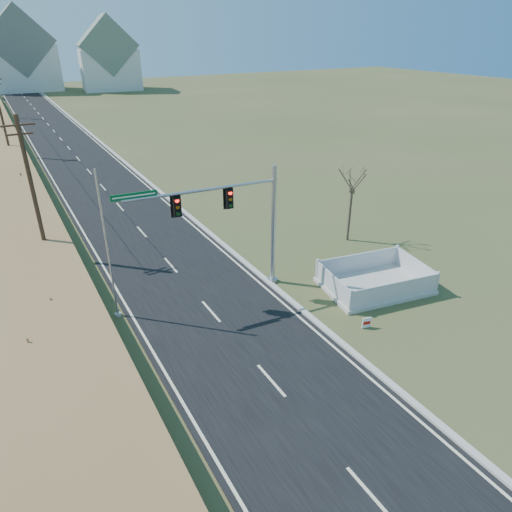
{
  "coord_description": "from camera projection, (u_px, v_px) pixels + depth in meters",
  "views": [
    {
      "loc": [
        -7.89,
        -14.5,
        13.26
      ],
      "look_at": [
        1.93,
        2.65,
        3.4
      ],
      "focal_mm": 32.0,
      "sensor_mm": 36.0,
      "label": 1
    }
  ],
  "objects": [
    {
      "name": "curb",
      "position": [
        96.0,
        138.0,
        61.32
      ],
      "size": [
        0.3,
        180.0,
        0.18
      ],
      "primitive_type": "cube",
      "color": "#B2AFA8",
      "rests_on": "ground"
    },
    {
      "name": "utility_pole_mid",
      "position": [
        1.0,
        115.0,
        50.65
      ],
      "size": [
        1.8,
        0.26,
        9.0
      ],
      "color": "#422D1E",
      "rests_on": "ground"
    },
    {
      "name": "condo_ne",
      "position": [
        109.0,
        59.0,
        107.29
      ],
      "size": [
        14.12,
        10.51,
        16.52
      ],
      "rotation": [
        0.0,
        0.0,
        -0.1
      ],
      "color": "silver",
      "rests_on": "ground"
    },
    {
      "name": "flagpole",
      "position": [
        110.0,
        263.0,
        22.13
      ],
      "size": [
        0.35,
        0.35,
        7.74
      ],
      "color": "#B7B5AD",
      "rests_on": "ground"
    },
    {
      "name": "utility_pole_near",
      "position": [
        32.0,
        188.0,
        27.36
      ],
      "size": [
        1.8,
        0.26,
        9.0
      ],
      "color": "#422D1E",
      "rests_on": "ground"
    },
    {
      "name": "fence_enclosure",
      "position": [
        374.0,
        283.0,
        25.98
      ],
      "size": [
        6.33,
        4.82,
        1.31
      ],
      "rotation": [
        0.0,
        0.0,
        -0.16
      ],
      "color": "#B7B5AD",
      "rests_on": "ground"
    },
    {
      "name": "traffic_signal_mast",
      "position": [
        242.0,
        218.0,
        24.12
      ],
      "size": [
        8.67,
        1.05,
        6.92
      ],
      "rotation": [
        0.0,
        0.0,
        -0.09
      ],
      "color": "#9EA0A5",
      "rests_on": "ground"
    },
    {
      "name": "ground",
      "position": [
        248.0,
        355.0,
        20.69
      ],
      "size": [
        260.0,
        260.0,
        0.0
      ],
      "primitive_type": "plane",
      "color": "#3F4A23",
      "rests_on": "ground"
    },
    {
      "name": "condo_n",
      "position": [
        21.0,
        56.0,
        105.16
      ],
      "size": [
        15.27,
        10.2,
        18.54
      ],
      "color": "silver",
      "rests_on": "ground"
    },
    {
      "name": "bare_tree",
      "position": [
        353.0,
        179.0,
        30.01
      ],
      "size": [
        2.06,
        2.06,
        5.47
      ],
      "color": "#4C3F33",
      "rests_on": "ground"
    },
    {
      "name": "road",
      "position": [
        63.0,
        142.0,
        59.5
      ],
      "size": [
        8.0,
        180.0,
        0.06
      ],
      "primitive_type": "cube",
      "color": "black",
      "rests_on": "ground"
    },
    {
      "name": "open_sign",
      "position": [
        367.0,
        323.0,
        22.43
      ],
      "size": [
        0.46,
        0.16,
        0.57
      ],
      "rotation": [
        0.0,
        0.0,
        -0.23
      ],
      "color": "white",
      "rests_on": "ground"
    }
  ]
}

